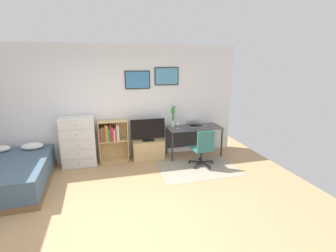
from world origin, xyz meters
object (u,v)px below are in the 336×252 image
object	(u,v)px
tv_stand	(148,149)
television	(148,130)
computer_mouse	(206,126)
desk	(193,131)
bamboo_vase	(173,116)
laptop	(195,123)
wine_glass	(178,123)
dresser	(78,142)
bookshelf	(112,137)
office_chair	(203,147)
bed	(7,175)

from	to	relation	value
tv_stand	television	bearing A→B (deg)	-90.00
computer_mouse	desk	bearing A→B (deg)	163.53
bamboo_vase	laptop	bearing A→B (deg)	-6.11
tv_stand	wine_glass	bearing A→B (deg)	-10.84
dresser	bamboo_vase	size ratio (longest dim) A/B	2.17
television	bookshelf	bearing A→B (deg)	175.38
computer_mouse	bamboo_vase	bearing A→B (deg)	167.67
tv_stand	desk	distance (m)	1.21
tv_stand	television	world-z (taller)	television
tv_stand	office_chair	bearing A→B (deg)	-36.48
bamboo_vase	office_chair	bearing A→B (deg)	-63.01
dresser	tv_stand	xyz separation A→B (m)	(1.59, 0.01, -0.34)
bed	bookshelf	bearing A→B (deg)	21.55
bookshelf	tv_stand	world-z (taller)	bookshelf
office_chair	bamboo_vase	xyz separation A→B (m)	(-0.45, 0.89, 0.56)
laptop	bamboo_vase	bearing A→B (deg)	169.61
desk	television	bearing A→B (deg)	-179.57
laptop	computer_mouse	xyz separation A→B (m)	(0.24, -0.12, -0.04)
desk	office_chair	world-z (taller)	office_chair
bed	bamboo_vase	distance (m)	3.65
television	computer_mouse	bearing A→B (deg)	-3.15
bamboo_vase	tv_stand	bearing A→B (deg)	-173.59
computer_mouse	wine_glass	distance (m)	0.75
bed	wine_glass	xyz separation A→B (m)	(3.52, 0.64, 0.62)
television	office_chair	size ratio (longest dim) A/B	0.96
wine_glass	television	bearing A→B (deg)	170.91
desk	office_chair	distance (m)	0.82
bed	tv_stand	distance (m)	2.92
office_chair	dresser	bearing A→B (deg)	161.77
dresser	desk	world-z (taller)	dresser
desk	bamboo_vase	bearing A→B (deg)	170.20
office_chair	laptop	bearing A→B (deg)	81.17
bed	computer_mouse	distance (m)	4.35
tv_stand	laptop	distance (m)	1.33
tv_stand	office_chair	world-z (taller)	office_chair
desk	bookshelf	bearing A→B (deg)	178.28
office_chair	laptop	size ratio (longest dim) A/B	2.18
tv_stand	desk	xyz separation A→B (m)	(1.15, -0.01, 0.38)
dresser	laptop	bearing A→B (deg)	0.58
bed	tv_stand	size ratio (longest dim) A/B	2.62
laptop	dresser	bearing A→B (deg)	176.30
dresser	bookshelf	distance (m)	0.74
dresser	television	xyz separation A→B (m)	(1.59, -0.01, 0.16)
laptop	wine_glass	xyz separation A→B (m)	(-0.50, -0.15, 0.07)
tv_stand	computer_mouse	size ratio (longest dim) A/B	7.23
bed	laptop	xyz separation A→B (m)	(4.02, 0.79, 0.54)
bookshelf	laptop	world-z (taller)	bookshelf
wine_glass	bed	bearing A→B (deg)	-169.75
dresser	laptop	distance (m)	2.80
wine_glass	tv_stand	bearing A→B (deg)	169.16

